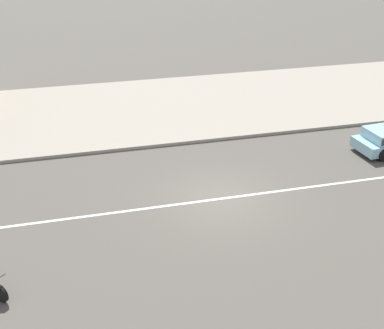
{
  "coord_description": "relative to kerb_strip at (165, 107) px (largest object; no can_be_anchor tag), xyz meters",
  "views": [
    {
      "loc": [
        -5.54,
        -16.96,
        10.28
      ],
      "look_at": [
        -0.73,
        1.59,
        0.8
      ],
      "focal_mm": 50.0,
      "sensor_mm": 36.0,
      "label": 1
    }
  ],
  "objects": [
    {
      "name": "ground_plane",
      "position": [
        0.0,
        -10.29,
        -0.07
      ],
      "size": [
        160.0,
        160.0,
        0.0
      ],
      "primitive_type": "plane",
      "color": "#544F47"
    },
    {
      "name": "lane_centre_stripe",
      "position": [
        0.0,
        -10.29,
        -0.07
      ],
      "size": [
        50.4,
        0.14,
        0.01
      ],
      "primitive_type": "cube",
      "color": "silver",
      "rests_on": "ground"
    },
    {
      "name": "kerb_strip",
      "position": [
        0.0,
        0.0,
        0.0
      ],
      "size": [
        68.0,
        10.0,
        0.15
      ],
      "primitive_type": "cube",
      "color": "#9E9384",
      "rests_on": "ground"
    }
  ]
}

